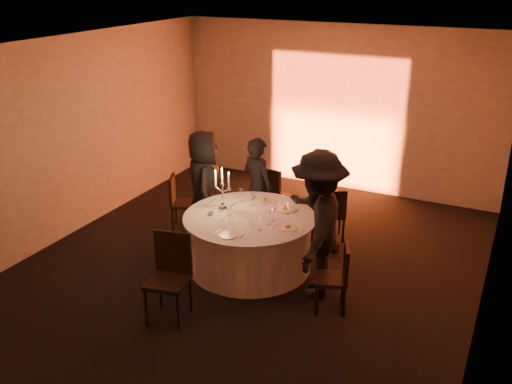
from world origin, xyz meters
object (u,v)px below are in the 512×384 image
at_px(guest_back_left, 258,187).
at_px(guest_right, 318,225).
at_px(chair_right, 337,274).
at_px(candelabra, 222,195).
at_px(chair_left, 179,199).
at_px(chair_front, 170,271).
at_px(guest_left, 204,185).
at_px(banquet_table, 250,242).
at_px(chair_back_right, 333,212).
at_px(coffee_cup, 211,212).
at_px(chair_back_left, 272,194).
at_px(guest_back_right, 316,201).

bearing_deg(guest_back_left, guest_right, 159.41).
distance_m(chair_right, candelabra, 2.00).
distance_m(chair_left, chair_front, 2.44).
height_order(chair_left, guest_back_left, guest_back_left).
xyz_separation_m(chair_left, guest_left, (0.49, -0.04, 0.35)).
bearing_deg(candelabra, chair_left, 152.21).
height_order(guest_back_left, candelabra, guest_back_left).
xyz_separation_m(banquet_table, chair_right, (1.41, -0.49, 0.10)).
height_order(chair_back_right, candelabra, candelabra).
bearing_deg(candelabra, banquet_table, -6.79).
bearing_deg(coffee_cup, chair_back_left, 80.12).
bearing_deg(guest_back_left, chair_right, 159.96).
bearing_deg(candelabra, chair_back_left, 80.91).
distance_m(chair_front, candelabra, 1.56).
bearing_deg(coffee_cup, guest_back_right, 42.24).
bearing_deg(guest_back_right, banquet_table, 16.69).
distance_m(chair_back_right, guest_back_left, 1.19).
relative_size(chair_right, guest_right, 0.46).
relative_size(chair_left, chair_right, 1.01).
xyz_separation_m(chair_back_left, chair_right, (1.66, -1.78, -0.10)).
distance_m(guest_left, guest_back_left, 0.81).
relative_size(chair_back_right, guest_left, 0.51).
relative_size(chair_back_left, candelabra, 1.67).
xyz_separation_m(guest_back_right, coffee_cup, (-1.14, -1.03, 0.01)).
relative_size(guest_back_right, coffee_cup, 14.30).
height_order(chair_back_right, guest_left, guest_left).
height_order(banquet_table, chair_left, chair_left).
bearing_deg(chair_left, guest_left, -118.54).
height_order(guest_left, candelabra, guest_left).
bearing_deg(chair_back_right, chair_right, 82.09).
bearing_deg(chair_back_left, candelabra, 90.39).
bearing_deg(coffee_cup, chair_back_right, 49.20).
distance_m(chair_left, chair_back_left, 1.47).
xyz_separation_m(banquet_table, chair_left, (-1.56, 0.64, 0.11)).
xyz_separation_m(chair_back_left, coffee_cup, (-0.25, -1.46, 0.22)).
height_order(chair_right, chair_front, chair_front).
bearing_deg(candelabra, chair_back_right, 45.71).
xyz_separation_m(banquet_table, coffee_cup, (-0.50, -0.17, 0.42)).
distance_m(chair_back_right, coffee_cup, 1.95).
xyz_separation_m(chair_back_left, guest_right, (1.30, -1.50, 0.36)).
distance_m(banquet_table, guest_back_right, 1.14).
height_order(chair_right, guest_right, guest_right).
distance_m(chair_back_left, guest_back_right, 1.00).
bearing_deg(guest_left, chair_right, -143.24).
bearing_deg(guest_right, guest_back_left, -141.66).
relative_size(chair_right, guest_back_left, 0.55).
relative_size(chair_back_left, guest_left, 0.62).
distance_m(chair_left, chair_back_right, 2.40).
height_order(chair_front, guest_left, guest_left).
height_order(guest_back_right, candelabra, guest_back_right).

